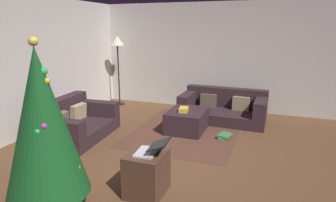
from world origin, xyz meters
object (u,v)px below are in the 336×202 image
Objects in this scene: tv_remote at (183,109)px; book_stack at (224,136)px; couch_left at (74,123)px; ottoman at (187,120)px; side_table at (147,173)px; corner_lamp at (117,46)px; laptop at (151,149)px; couch_right at (224,108)px; gift_box at (184,109)px; christmas_tree at (42,124)px.

book_stack is at bearing -97.62° from tv_remote.
couch_left is 1.79× the size of ottoman.
ottoman is at bearing 4.28° from side_table.
book_stack is at bearing 103.79° from couch_left.
book_stack is 3.70m from corner_lamp.
ottoman is at bearing 77.66° from book_stack.
side_table is at bearing 95.30° from laptop.
side_table is 0.30× the size of corner_lamp.
couch_right is 3.43× the size of side_table.
couch_right is 1.22m from gift_box.
christmas_tree reaches higher than side_table.
tv_remote is (1.09, -1.80, 0.16)m from couch_left.
couch_left is 6.13× the size of gift_box.
gift_box is at bearing 85.16° from book_stack.
couch_right is 7.16× the size of gift_box.
gift_box is 3.04m from christmas_tree.
gift_box is 0.13× the size of christmas_tree.
couch_left is at bearing 40.23° from couch_right.
laptop is (0.01, -0.06, 0.32)m from side_table.
christmas_tree reaches higher than corner_lamp.
couch_left is 3.18m from couch_right.
side_table is 0.33m from laptop.
couch_left is at bearing -171.43° from corner_lamp.
corner_lamp is (3.65, 2.44, 1.27)m from side_table.
book_stack is (0.88, -2.69, -0.23)m from couch_left.
couch_right is at bearing -5.73° from laptop.
corner_lamp is (4.33, 1.56, 0.51)m from christmas_tree.
gift_box is 0.92m from book_stack.
tv_remote reaches higher than book_stack.
side_table is at bearing -167.07° from tv_remote.
gift_box is 0.61× the size of laptop.
couch_right is at bearing -97.47° from corner_lamp.
corner_lamp reaches higher than side_table.
side_table is 1.27× the size of laptop.
couch_left reaches higher than couch_right.
couch_left is 2.45m from side_table.
laptop is at bearing -145.49° from corner_lamp.
laptop is at bearing -172.91° from gift_box.
corner_lamp reaches higher than couch_left.
ottoman is 0.81m from book_stack.
book_stack is at bearing -94.84° from gift_box.
couch_left is 0.86× the size of couch_right.
ottoman is (1.05, -1.91, -0.06)m from couch_left.
ottoman is at bearing 114.38° from couch_left.
couch_left reaches higher than book_stack.
couch_left is 2.52m from laptop.
gift_box is at bearing 157.30° from ottoman.
christmas_tree is 1.07× the size of corner_lamp.
tv_remote is at bearing 8.26° from laptop.
ottoman is 2.74× the size of book_stack.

